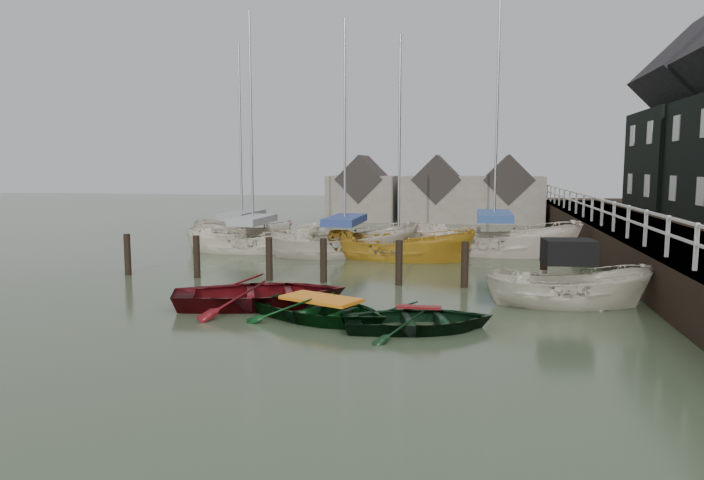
% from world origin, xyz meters
% --- Properties ---
extents(ground, '(120.00, 120.00, 0.00)m').
position_xyz_m(ground, '(0.00, 0.00, 0.00)').
color(ground, '#333D27').
rests_on(ground, ground).
extents(pier, '(3.04, 32.00, 2.70)m').
position_xyz_m(pier, '(9.48, 10.00, 0.71)').
color(pier, black).
rests_on(pier, ground).
extents(mooring_pilings, '(13.72, 0.22, 1.80)m').
position_xyz_m(mooring_pilings, '(-1.11, 3.00, 0.50)').
color(mooring_pilings, black).
rests_on(mooring_pilings, ground).
extents(far_sheds, '(14.00, 4.08, 4.39)m').
position_xyz_m(far_sheds, '(0.83, 26.00, 1.86)').
color(far_sheds, '#665B51').
rests_on(far_sheds, ground).
extents(rowboat_red, '(5.39, 4.66, 0.94)m').
position_xyz_m(rowboat_red, '(-2.00, -0.62, 0.00)').
color(rowboat_red, '#530B10').
rests_on(rowboat_red, ground).
extents(rowboat_green, '(4.42, 3.88, 0.76)m').
position_xyz_m(rowboat_green, '(-0.10, -1.76, 0.00)').
color(rowboat_green, black).
rests_on(rowboat_green, ground).
extents(rowboat_dkgreen, '(4.03, 3.37, 0.72)m').
position_xyz_m(rowboat_dkgreen, '(2.28, -2.22, 0.00)').
color(rowboat_dkgreen, black).
rests_on(rowboat_dkgreen, ground).
extents(motorboat, '(4.45, 2.05, 2.57)m').
position_xyz_m(motorboat, '(5.93, 0.97, 0.10)').
color(motorboat, '#BDB8A1').
rests_on(motorboat, ground).
extents(sailboat_a, '(6.08, 2.84, 11.19)m').
position_xyz_m(sailboat_a, '(-5.88, 9.42, 0.07)').
color(sailboat_a, silver).
rests_on(sailboat_a, ground).
extents(sailboat_b, '(6.72, 4.76, 10.72)m').
position_xyz_m(sailboat_b, '(-1.77, 9.09, 0.06)').
color(sailboat_b, beige).
rests_on(sailboat_b, ground).
extents(sailboat_c, '(6.38, 3.26, 9.84)m').
position_xyz_m(sailboat_c, '(0.52, 8.48, 0.01)').
color(sailboat_c, '#B48321').
rests_on(sailboat_c, ground).
extents(sailboat_d, '(7.26, 3.46, 12.10)m').
position_xyz_m(sailboat_d, '(4.26, 10.58, 0.06)').
color(sailboat_d, beige).
rests_on(sailboat_d, ground).
extents(sailboat_e, '(6.44, 4.57, 10.29)m').
position_xyz_m(sailboat_e, '(-7.23, 11.64, 0.06)').
color(sailboat_e, beige).
rests_on(sailboat_e, ground).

